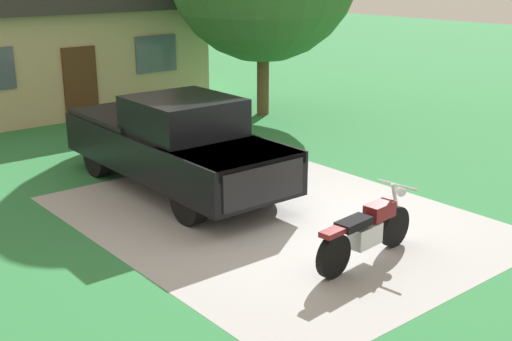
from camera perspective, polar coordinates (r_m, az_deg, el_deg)
ground_plane at (r=11.66m, az=1.53°, el=-4.12°), size 80.00×80.00×0.00m
driveway_pad at (r=11.66m, az=1.53°, el=-4.11°), size 5.87×7.52×0.01m
motorcycle at (r=10.00m, az=9.60°, el=-5.22°), size 2.21×0.70×1.09m
pickup_truck at (r=13.07m, az=-7.30°, el=2.51°), size 2.06×5.65×1.90m
neighbor_house at (r=21.67m, az=-18.00°, el=9.95°), size 9.60×5.60×3.50m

